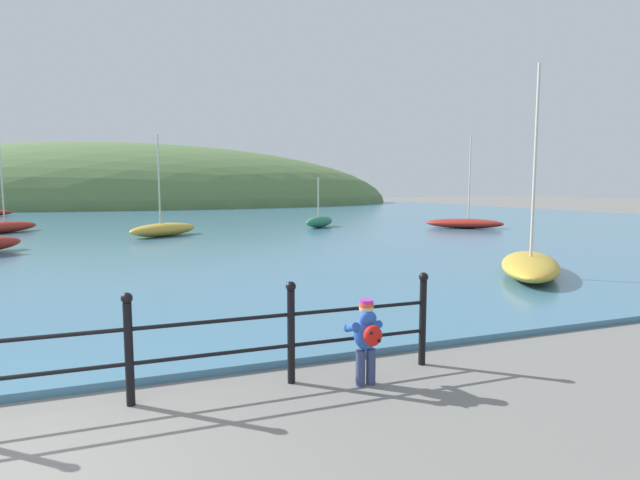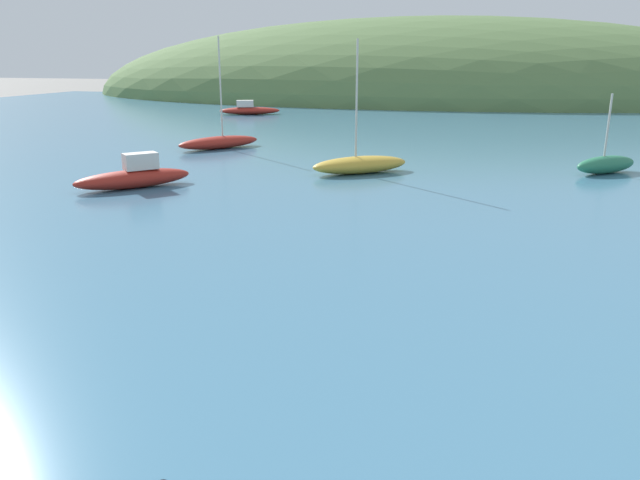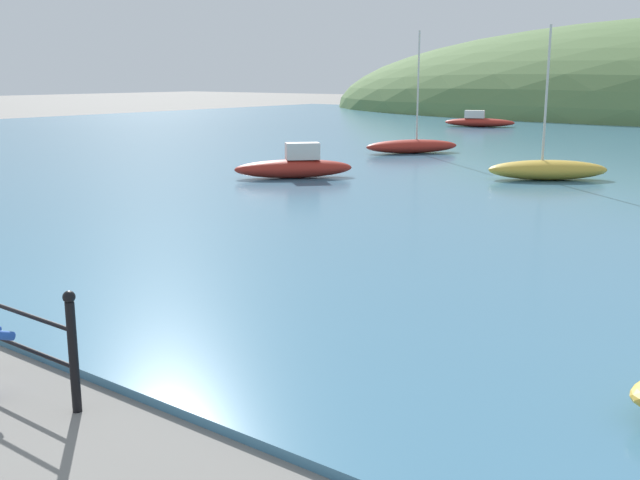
% 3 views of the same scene
% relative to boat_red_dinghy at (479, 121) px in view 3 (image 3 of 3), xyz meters
% --- Properties ---
extents(water, '(80.00, 60.00, 0.10)m').
position_rel_boat_red_dinghy_xyz_m(water, '(9.45, -7.52, -0.36)').
color(water, teal).
rests_on(water, ground).
extents(boat_red_dinghy, '(4.26, 2.50, 0.97)m').
position_rel_boat_red_dinghy_xyz_m(boat_red_dinghy, '(0.00, 0.00, 0.00)').
color(boat_red_dinghy, maroon).
rests_on(boat_red_dinghy, water).
extents(boat_nearest_quay, '(3.48, 3.04, 4.48)m').
position_rel_boat_red_dinghy_xyz_m(boat_nearest_quay, '(12.04, -20.13, -0.00)').
color(boat_nearest_quay, gold).
rests_on(boat_nearest_quay, water).
extents(boat_far_left, '(3.14, 3.61, 4.74)m').
position_rel_boat_red_dinghy_xyz_m(boat_far_left, '(4.83, -15.89, -0.02)').
color(boat_far_left, maroon).
rests_on(boat_far_left, water).
extents(boat_white_sailboat, '(3.12, 3.31, 1.06)m').
position_rel_boat_red_dinghy_xyz_m(boat_white_sailboat, '(5.80, -24.41, 0.03)').
color(boat_white_sailboat, maroon).
rests_on(boat_white_sailboat, water).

